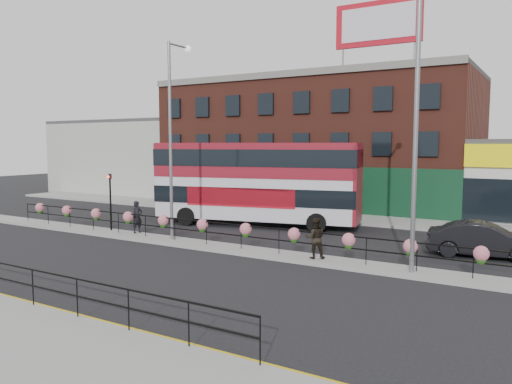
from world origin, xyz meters
The scene contains 16 objects.
ground centered at (0.00, 0.00, 0.00)m, with size 120.00×120.00×0.00m, color black.
north_pavement centered at (0.00, 12.00, 0.07)m, with size 60.00×4.00×0.15m, color gray.
median centered at (0.00, 0.00, 0.07)m, with size 60.00×1.60×0.15m, color gray.
yellow_line_inner centered at (0.00, -9.70, 0.01)m, with size 60.00×0.10×0.01m, color gold.
yellow_line_outer centered at (0.00, -9.88, 0.01)m, with size 60.00×0.10×0.01m, color gold.
brick_building centered at (-4.00, 19.96, 5.13)m, with size 25.00×12.21×10.30m.
warehouse_west centered at (-24.25, 20.00, 3.65)m, with size 15.50×12.00×7.30m.
billboard centered at (2.50, 14.99, 13.18)m, with size 6.00×0.29×4.40m.
median_railing centered at (0.00, 0.00, 1.05)m, with size 30.04×0.56×1.23m.
double_decker_bus centered at (-2.23, 6.81, 3.11)m, with size 12.85×5.56×5.07m.
car centered at (10.84, 4.57, 0.78)m, with size 4.94×2.27×1.57m, color black.
pedestrian_a centered at (-6.09, 0.52, 1.03)m, with size 0.50×0.69×1.76m, color black.
pedestrian_b centered at (4.77, -0.03, 1.03)m, with size 1.06×0.98×1.75m, color black.
lamp_column_west centered at (-3.33, 0.42, 6.04)m, with size 0.36×1.75×9.95m.
lamp_column_east centered at (8.86, 0.09, 6.86)m, with size 0.41×1.99×11.32m.
traffic_light_median centered at (-8.00, 0.39, 2.47)m, with size 0.15×0.28×3.65m.
Camera 1 is at (13.39, -19.22, 5.04)m, focal length 35.00 mm.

